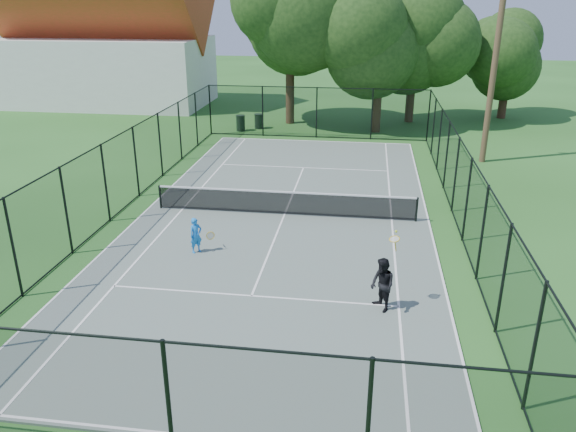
# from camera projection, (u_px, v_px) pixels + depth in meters

# --- Properties ---
(ground) EXTENTS (120.00, 120.00, 0.00)m
(ground) POSITION_uv_depth(u_px,v_px,m) (285.00, 216.00, 21.81)
(ground) COLOR #22501B
(tennis_court) EXTENTS (11.00, 24.00, 0.06)m
(tennis_court) POSITION_uv_depth(u_px,v_px,m) (285.00, 215.00, 21.80)
(tennis_court) COLOR slate
(tennis_court) RESTS_ON ground
(tennis_net) EXTENTS (10.08, 0.08, 0.95)m
(tennis_net) POSITION_uv_depth(u_px,v_px,m) (285.00, 202.00, 21.60)
(tennis_net) COLOR black
(tennis_net) RESTS_ON tennis_court
(fence) EXTENTS (13.10, 26.10, 3.00)m
(fence) POSITION_uv_depth(u_px,v_px,m) (284.00, 179.00, 21.26)
(fence) COLOR black
(fence) RESTS_ON ground
(tree_near_left) EXTENTS (7.29, 7.29, 9.51)m
(tree_near_left) POSITION_uv_depth(u_px,v_px,m) (290.00, 31.00, 35.45)
(tree_near_left) COLOR #332114
(tree_near_left) RESTS_ON ground
(tree_near_mid) EXTENTS (5.91, 5.91, 7.72)m
(tree_near_mid) POSITION_uv_depth(u_px,v_px,m) (380.00, 53.00, 33.47)
(tree_near_mid) COLOR #332114
(tree_near_mid) RESTS_ON ground
(tree_near_right) EXTENTS (6.07, 6.07, 8.38)m
(tree_near_right) POSITION_uv_depth(u_px,v_px,m) (415.00, 40.00, 36.10)
(tree_near_right) COLOR #332114
(tree_near_right) RESTS_ON ground
(tree_far_right) EXTENTS (4.79, 4.79, 6.34)m
(tree_far_right) POSITION_uv_depth(u_px,v_px,m) (509.00, 60.00, 37.72)
(tree_far_right) COLOR #332114
(tree_far_right) RESTS_ON ground
(building) EXTENTS (15.30, 8.15, 11.87)m
(building) POSITION_uv_depth(u_px,v_px,m) (105.00, 38.00, 42.48)
(building) COLOR silver
(building) RESTS_ON ground
(trash_bin_left) EXTENTS (0.58, 0.58, 0.99)m
(trash_bin_left) POSITION_uv_depth(u_px,v_px,m) (241.00, 123.00, 35.26)
(trash_bin_left) COLOR black
(trash_bin_left) RESTS_ON ground
(trash_bin_right) EXTENTS (0.58, 0.58, 0.93)m
(trash_bin_right) POSITION_uv_depth(u_px,v_px,m) (259.00, 121.00, 35.90)
(trash_bin_right) COLOR black
(trash_bin_right) RESTS_ON ground
(utility_pole) EXTENTS (1.40, 0.30, 8.80)m
(utility_pole) POSITION_uv_depth(u_px,v_px,m) (493.00, 73.00, 27.28)
(utility_pole) COLOR #4C3823
(utility_pole) RESTS_ON ground
(player_blue) EXTENTS (0.84, 0.52, 1.20)m
(player_blue) POSITION_uv_depth(u_px,v_px,m) (196.00, 235.00, 18.40)
(player_blue) COLOR blue
(player_blue) RESTS_ON tennis_court
(player_black) EXTENTS (0.86, 0.95, 2.19)m
(player_black) POSITION_uv_depth(u_px,v_px,m) (382.00, 285.00, 14.94)
(player_black) COLOR black
(player_black) RESTS_ON tennis_court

